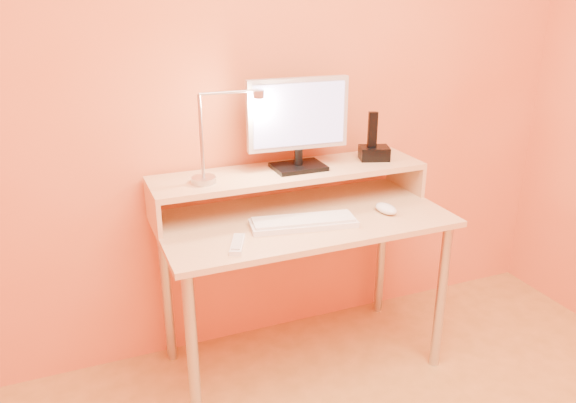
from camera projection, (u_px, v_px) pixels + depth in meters
name	position (u px, v px, depth m)	size (l,w,h in m)	color
wall_back	(275.00, 77.00, 2.44)	(3.00, 0.04, 2.50)	#E67A4D
desk_leg_fl	(193.00, 356.00, 2.07)	(0.04, 0.04, 0.69)	#B3B3B6
desk_leg_fr	(441.00, 297.00, 2.46)	(0.04, 0.04, 0.69)	#B3B3B6
desk_leg_bl	(167.00, 292.00, 2.50)	(0.04, 0.04, 0.69)	#B3B3B6
desk_leg_br	(381.00, 251.00, 2.89)	(0.04, 0.04, 0.69)	#B3B3B6
desk_lower	(303.00, 219.00, 2.35)	(1.20, 0.60, 0.03)	#DEAC7C
shelf_riser_left	(153.00, 209.00, 2.25)	(0.02, 0.30, 0.14)	#DEAC7C
shelf_riser_right	(405.00, 174.00, 2.66)	(0.02, 0.30, 0.14)	#DEAC7C
desk_shelf	(290.00, 173.00, 2.43)	(1.20, 0.30, 0.03)	#DEAC7C
monitor_foot	(298.00, 167.00, 2.43)	(0.22, 0.16, 0.02)	black
monitor_neck	(299.00, 157.00, 2.42)	(0.04, 0.04, 0.07)	black
monitor_panel	(298.00, 114.00, 2.36)	(0.44, 0.04, 0.30)	#BABABE
monitor_back	(296.00, 113.00, 2.38)	(0.40, 0.01, 0.25)	black
monitor_screen	(300.00, 115.00, 2.34)	(0.40, 0.00, 0.26)	#ABADF7
lamp_base	(204.00, 180.00, 2.26)	(0.10, 0.10, 0.03)	#B3B3B6
lamp_post	(201.00, 137.00, 2.19)	(0.01, 0.01, 0.33)	#B3B3B6
lamp_arm	(229.00, 92.00, 2.18)	(0.01, 0.01, 0.24)	#B3B3B6
lamp_head	(259.00, 94.00, 2.22)	(0.04, 0.04, 0.03)	#B3B3B6
lamp_bulb	(259.00, 98.00, 2.23)	(0.03, 0.03, 0.00)	#FFEAC6
phone_dock	(374.00, 153.00, 2.56)	(0.13, 0.10, 0.06)	black
phone_handset	(373.00, 130.00, 2.51)	(0.04, 0.03, 0.16)	black
phone_led	(389.00, 155.00, 2.53)	(0.01, 0.00, 0.04)	#2845FB
keyboard	(303.00, 223.00, 2.25)	(0.43, 0.14, 0.02)	silver
mouse	(386.00, 209.00, 2.38)	(0.07, 0.12, 0.04)	white
remote_control	(237.00, 244.00, 2.07)	(0.04, 0.16, 0.02)	silver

